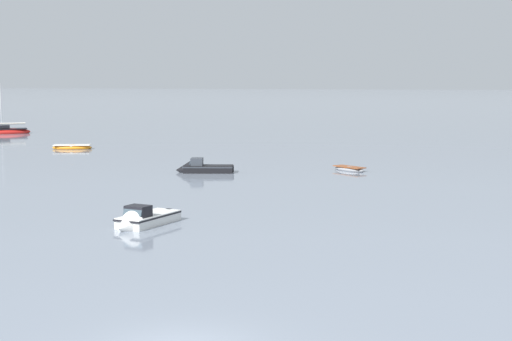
# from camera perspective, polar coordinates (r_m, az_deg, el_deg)

# --- Properties ---
(rowboat_moored_0) EXTENTS (2.95, 2.71, 0.47)m
(rowboat_moored_0) POSITION_cam_1_polar(r_m,az_deg,el_deg) (63.63, 6.61, 0.10)
(rowboat_moored_0) COLOR gray
(rowboat_moored_0) RESTS_ON ground
(rowboat_moored_1) EXTENTS (4.20, 2.31, 0.63)m
(rowboat_moored_1) POSITION_cam_1_polar(r_m,az_deg,el_deg) (83.90, -12.86, 1.61)
(rowboat_moored_1) COLOR orange
(rowboat_moored_1) RESTS_ON ground
(motorboat_moored_0) EXTENTS (4.61, 2.28, 1.68)m
(motorboat_moored_0) POSITION_cam_1_polar(r_m,az_deg,el_deg) (62.20, -4.00, 0.09)
(motorboat_moored_0) COLOR black
(motorboat_moored_0) RESTS_ON ground
(motorboat_moored_1) EXTENTS (2.64, 4.51, 1.62)m
(motorboat_moored_1) POSITION_cam_1_polar(r_m,az_deg,el_deg) (40.39, -8.14, -3.60)
(motorboat_moored_1) COLOR white
(motorboat_moored_1) RESTS_ON ground
(sailboat_moored_2) EXTENTS (6.02, 4.85, 6.71)m
(sailboat_moored_2) POSITION_cam_1_polar(r_m,az_deg,el_deg) (107.93, -17.24, 2.65)
(sailboat_moored_2) COLOR red
(sailboat_moored_2) RESTS_ON ground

